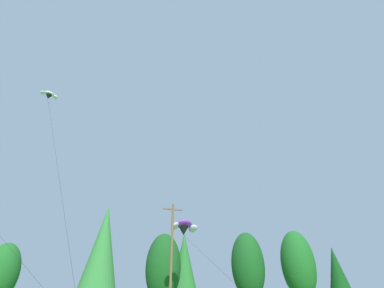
{
  "coord_description": "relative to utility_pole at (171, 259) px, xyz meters",
  "views": [
    {
      "loc": [
        -2.92,
        6.77,
        2.42
      ],
      "look_at": [
        2.83,
        24.33,
        12.93
      ],
      "focal_mm": 26.4,
      "sensor_mm": 36.0,
      "label": 1
    }
  ],
  "objects": [
    {
      "name": "treeline_tree_j",
      "position": [
        33.74,
        13.24,
        0.77
      ],
      "size": [
        4.16,
        4.16,
        11.61
      ],
      "color": "#472D19",
      "rests_on": "ground_plane"
    },
    {
      "name": "treeline_tree_h",
      "position": [
        16.31,
        13.57,
        1.43
      ],
      "size": [
        5.34,
        5.34,
        13.11
      ],
      "color": "#472D19",
      "rests_on": "ground_plane"
    },
    {
      "name": "utility_pole",
      "position": [
        0.0,
        0.0,
        0.0
      ],
      "size": [
        2.2,
        0.26,
        12.46
      ],
      "color": "brown",
      "rests_on": "ground_plane"
    },
    {
      "name": "treeline_tree_d",
      "position": [
        -19.04,
        15.34,
        -0.6
      ],
      "size": [
        4.43,
        4.43,
        9.75
      ],
      "color": "#472D19",
      "rests_on": "ground_plane"
    },
    {
      "name": "treeline_tree_f",
      "position": [
        1.62,
        10.83,
        0.4
      ],
      "size": [
        4.88,
        4.88,
        11.41
      ],
      "color": "#472D19",
      "rests_on": "ground_plane"
    },
    {
      "name": "treeline_tree_g",
      "position": [
        6.06,
        15.64,
        1.46
      ],
      "size": [
        4.4,
        4.4,
        12.72
      ],
      "color": "#472D19",
      "rests_on": "ground_plane"
    },
    {
      "name": "treeline_tree_i",
      "position": [
        24.68,
        11.75,
        1.72
      ],
      "size": [
        5.47,
        5.47,
        13.59
      ],
      "color": "#472D19",
      "rests_on": "ground_plane"
    },
    {
      "name": "treeline_tree_e",
      "position": [
        -6.85,
        10.73,
        2.65
      ],
      "size": [
        4.81,
        4.81,
        14.6
      ],
      "color": "#472D19",
      "rests_on": "ground_plane"
    },
    {
      "name": "parafoil_kite_high_white",
      "position": [
        -15.65,
        -1.12,
        17.11
      ],
      "size": [
        8.92,
        13.48,
        22.96
      ],
      "color": "white"
    },
    {
      "name": "parafoil_kite_mid_purple",
      "position": [
        2.25,
        3.04,
        4.16
      ],
      "size": [
        3.79,
        22.32,
        10.43
      ],
      "color": "purple"
    }
  ]
}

